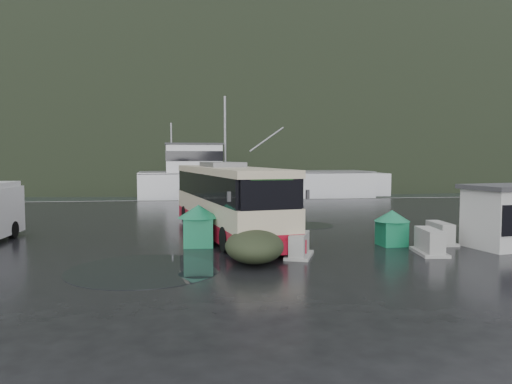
{
  "coord_description": "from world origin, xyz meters",
  "views": [
    {
      "loc": [
        0.11,
        -17.71,
        3.3
      ],
      "look_at": [
        2.95,
        4.47,
        1.7
      ],
      "focal_mm": 35.0,
      "sensor_mm": 36.0,
      "label": 1
    }
  ],
  "objects": [
    {
      "name": "ground",
      "position": [
        0.0,
        0.0,
        0.0
      ],
      "size": [
        160.0,
        160.0,
        0.0
      ],
      "primitive_type": "plane",
      "color": "black",
      "rests_on": "ground"
    },
    {
      "name": "harbor_water",
      "position": [
        0.0,
        110.0,
        0.0
      ],
      "size": [
        300.0,
        180.0,
        0.02
      ],
      "primitive_type": "cube",
      "color": "black",
      "rests_on": "ground"
    },
    {
      "name": "quay_edge",
      "position": [
        0.0,
        20.0,
        0.0
      ],
      "size": [
        160.0,
        0.6,
        1.5
      ],
      "primitive_type": "cube",
      "color": "#999993",
      "rests_on": "ground"
    },
    {
      "name": "headland",
      "position": [
        10.0,
        250.0,
        0.0
      ],
      "size": [
        780.0,
        540.0,
        570.0
      ],
      "primitive_type": "ellipsoid",
      "color": "black",
      "rests_on": "ground"
    },
    {
      "name": "coach_bus",
      "position": [
        1.57,
        2.94,
        0.0
      ],
      "size": [
        4.81,
        11.23,
        3.08
      ],
      "primitive_type": null,
      "rotation": [
        0.0,
        0.0,
        0.19
      ],
      "color": "#C6B795",
      "rests_on": "ground"
    },
    {
      "name": "waste_bin_left",
      "position": [
        0.32,
        0.57,
        0.0
      ],
      "size": [
        1.13,
        1.13,
        1.53
      ],
      "primitive_type": null,
      "rotation": [
        0.0,
        0.0,
        -0.03
      ],
      "color": "#147148",
      "rests_on": "ground"
    },
    {
      "name": "waste_bin_right",
      "position": [
        7.42,
        -0.2,
        0.0
      ],
      "size": [
        1.02,
        1.02,
        1.32
      ],
      "primitive_type": null,
      "rotation": [
        0.0,
        0.0,
        0.08
      ],
      "color": "#147148",
      "rests_on": "ground"
    },
    {
      "name": "dome_tent",
      "position": [
        2.01,
        -2.46,
        0.0
      ],
      "size": [
        2.05,
        2.72,
        1.01
      ],
      "primitive_type": null,
      "rotation": [
        0.0,
        0.0,
        -0.09
      ],
      "color": "#28311D",
      "rests_on": "ground"
    },
    {
      "name": "ticket_kiosk",
      "position": [
        11.42,
        -1.16,
        0.0
      ],
      "size": [
        3.29,
        2.74,
        2.28
      ],
      "primitive_type": null,
      "rotation": [
        0.0,
        0.0,
        0.2
      ],
      "color": "beige",
      "rests_on": "ground"
    },
    {
      "name": "jersey_barrier_a",
      "position": [
        3.58,
        -1.82,
        0.0
      ],
      "size": [
        1.28,
        1.74,
        0.78
      ],
      "primitive_type": null,
      "rotation": [
        0.0,
        0.0,
        -0.36
      ],
      "color": "#999993",
      "rests_on": "ground"
    },
    {
      "name": "jersey_barrier_b",
      "position": [
        9.42,
        -0.01,
        0.0
      ],
      "size": [
        0.89,
        1.65,
        0.81
      ],
      "primitive_type": null,
      "rotation": [
        0.0,
        0.0,
        -0.05
      ],
      "color": "#999993",
      "rests_on": "ground"
    },
    {
      "name": "jersey_barrier_c",
      "position": [
        8.07,
        -1.87,
        0.0
      ],
      "size": [
        1.05,
        1.79,
        0.85
      ],
      "primitive_type": null,
      "rotation": [
        0.0,
        0.0,
        -0.12
      ],
      "color": "#999993",
      "rests_on": "ground"
    },
    {
      "name": "fishing_trawler",
      "position": [
        6.08,
        28.7,
        0.0
      ],
      "size": [
        25.77,
        6.97,
        10.2
      ],
      "primitive_type": null,
      "rotation": [
        0.0,
        0.0,
        0.05
      ],
      "color": "silver",
      "rests_on": "ground"
    },
    {
      "name": "puddles",
      "position": [
        -0.43,
        -1.63,
        0.01
      ],
      "size": [
        14.23,
        14.5,
        0.01
      ],
      "color": "black",
      "rests_on": "ground"
    }
  ]
}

